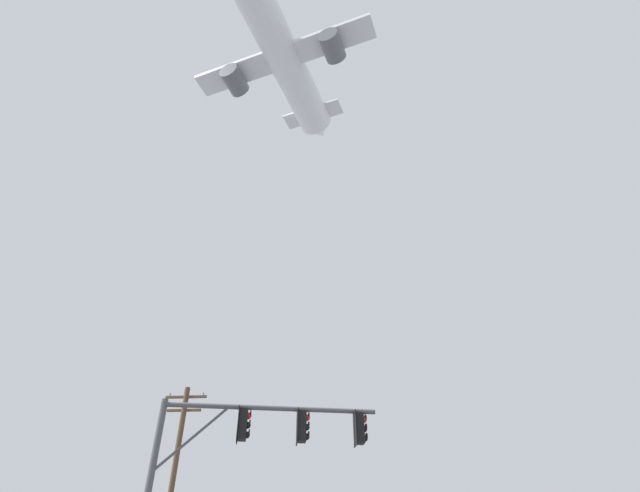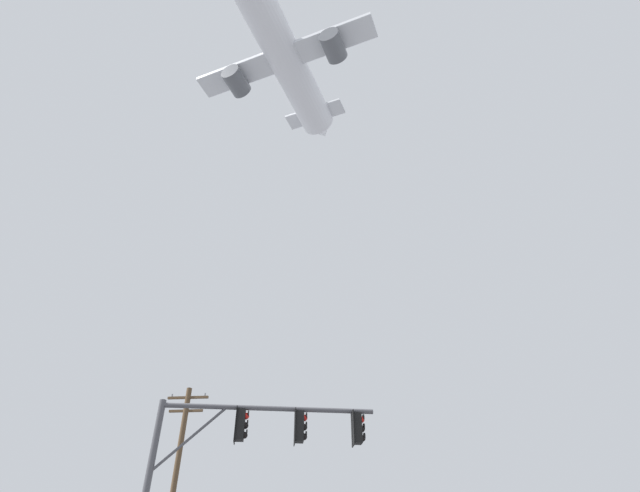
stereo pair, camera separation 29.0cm
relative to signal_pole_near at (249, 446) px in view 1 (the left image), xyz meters
name	(u,v)px [view 1 (the left image)]	position (x,y,z in m)	size (l,w,h in m)	color
signal_pole_near	(249,446)	(0.00, 0.00, 0.00)	(6.53, 1.40, 5.82)	#4C4C51
utility_pole	(172,482)	(-5.66, 10.13, 0.68)	(2.20, 0.28, 9.84)	brown
airplane	(280,50)	(-3.04, 14.20, 42.87)	(19.97, 25.85, 7.15)	white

